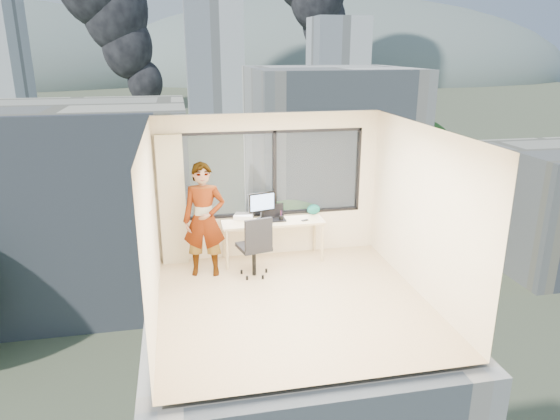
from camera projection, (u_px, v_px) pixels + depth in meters
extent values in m
cube|color=#CCAD85|center=(293.00, 302.00, 7.69)|extent=(4.00, 4.00, 0.01)
cube|color=white|center=(295.00, 130.00, 6.90)|extent=(4.00, 4.00, 0.01)
cube|color=beige|center=(336.00, 280.00, 5.43)|extent=(4.00, 0.01, 2.60)
cube|color=beige|center=(151.00, 230.00, 6.92)|extent=(0.01, 4.00, 2.60)
cube|color=beige|center=(423.00, 212.00, 7.67)|extent=(0.01, 4.00, 2.60)
cube|color=beige|center=(172.00, 201.00, 8.77)|extent=(0.45, 0.14, 2.30)
cube|color=beige|center=(273.00, 240.00, 9.13)|extent=(1.80, 0.60, 0.75)
imported|color=#2D2D33|center=(204.00, 220.00, 8.38)|extent=(0.77, 0.57, 1.92)
cube|color=white|center=(244.00, 216.00, 9.11)|extent=(0.39, 0.36, 0.08)
cube|color=black|center=(305.00, 220.00, 9.00)|extent=(0.13, 0.09, 0.01)
cylinder|color=black|center=(281.00, 218.00, 8.99)|extent=(0.09, 0.09, 0.09)
ellipsoid|color=#0D534A|center=(313.00, 209.00, 9.32)|extent=(0.27, 0.19, 0.19)
cube|color=#515B3D|center=(183.00, 124.00, 123.99)|extent=(400.00, 400.00, 0.04)
cube|color=beige|center=(75.00, 205.00, 36.13)|extent=(16.00, 12.00, 14.00)
cube|color=white|center=(328.00, 157.00, 47.26)|extent=(14.00, 13.00, 16.00)
cube|color=silver|center=(214.00, 59.00, 120.92)|extent=(13.00, 13.00, 30.00)
cube|color=silver|center=(337.00, 64.00, 147.18)|extent=(15.00, 15.00, 26.00)
ellipsoid|color=slate|center=(334.00, 76.00, 329.56)|extent=(300.00, 220.00, 96.00)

